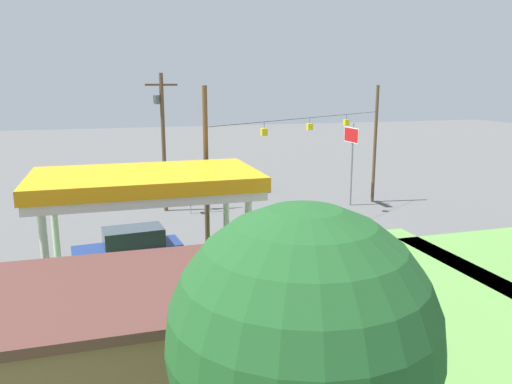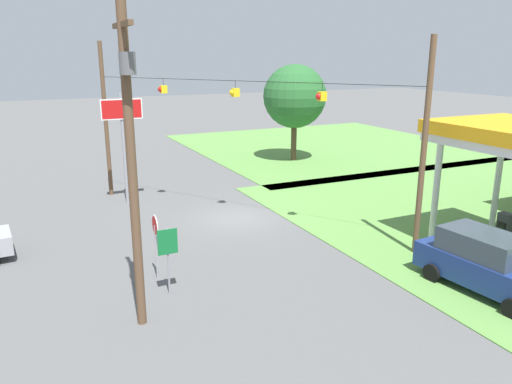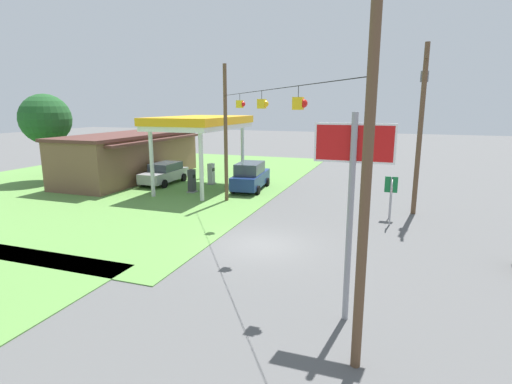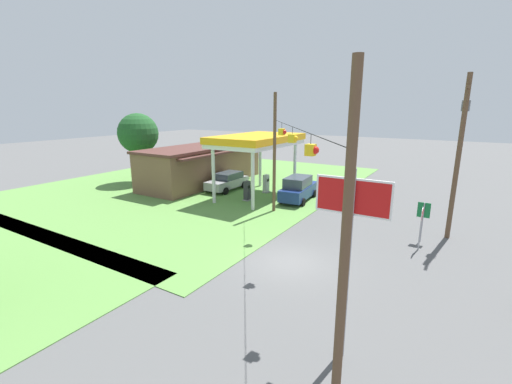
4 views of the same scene
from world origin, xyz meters
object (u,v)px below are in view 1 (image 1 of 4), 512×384
Objects in this scene: car_at_pumps_front at (130,250)px; stop_sign_roadside at (209,187)px; fuel_pump_far at (110,286)px; stop_sign_overhead at (351,147)px; utility_pole_main at (163,135)px; route_sign at (190,190)px; gas_station_canopy at (146,185)px; car_at_pumps_rear at (141,321)px; fuel_pump_near at (189,277)px; gas_station_store at (101,358)px; car_on_crossroad at (244,178)px; tree_behind_station at (302,339)px.

stop_sign_roadside is (-6.00, -10.18, 0.75)m from car_at_pumps_front.
fuel_pump_far is 21.97m from stop_sign_overhead.
car_at_pumps_front is 12.61m from utility_pole_main.
stop_sign_roadside is 1.42m from route_sign.
gas_station_canopy is 4.43m from fuel_pump_far.
route_sign is (-4.55, -17.59, 0.82)m from car_at_pumps_rear.
car_at_pumps_rear is at bearing 58.78° from fuel_pump_near.
gas_station_store reaches higher than stop_sign_roadside.
car_at_pumps_rear is at bearing -106.95° from gas_station_store.
car_at_pumps_rear is at bearing 75.49° from route_sign.
fuel_pump_far is 14.95m from route_sign.
fuel_pump_near is 0.69× the size of stop_sign_roadside.
stop_sign_overhead is at bearing 45.55° from car_at_pumps_rear.
gas_station_store is 31.44m from car_on_crossroad.
car_at_pumps_rear is at bearing 81.09° from utility_pole_main.
stop_sign_roadside is at bearing -104.92° from fuel_pump_near.
utility_pole_main is at bearing -40.04° from route_sign.
gas_station_store is 23.60m from utility_pole_main.
gas_station_canopy is 1.76× the size of car_on_crossroad.
gas_station_canopy is at bearing 81.28° from utility_pole_main.
gas_station_store is 22.87m from stop_sign_roadside.
tree_behind_station reaches higher than fuel_pump_near.
fuel_pump_near reaches higher than car_at_pumps_rear.
utility_pole_main is (7.59, 6.16, 4.52)m from car_on_crossroad.
gas_station_canopy is at bearing -110.97° from stop_sign_roadside.
stop_sign_overhead is 12.23m from route_sign.
fuel_pump_far is at bearing 75.40° from utility_pole_main.
car_at_pumps_front is (2.30, -3.74, 0.25)m from fuel_pump_near.
fuel_pump_near is 0.34× the size of car_on_crossroad.
car_at_pumps_front is 11.13m from route_sign.
gas_station_canopy reaches higher than car_at_pumps_front.
car_on_crossroad is at bearing -128.74° from route_sign.
fuel_pump_near is 15.89m from utility_pole_main.
route_sign is at bearing -119.89° from car_at_pumps_front.
fuel_pump_near is 14.07m from route_sign.
fuel_pump_far is at bearing 105.06° from car_at_pumps_rear.
gas_station_canopy is at bearing 74.22° from route_sign.
fuel_pump_near is 0.33× the size of car_at_pumps_front.
utility_pole_main reaches higher than car_at_pumps_rear.
route_sign reaches higher than car_at_pumps_front.
car_at_pumps_front reaches higher than car_on_crossroad.
stop_sign_overhead reaches higher than gas_station_store.
fuel_pump_near is at bearing 42.29° from stop_sign_overhead.
car_on_crossroad is at bearing -140.96° from utility_pole_main.
tree_behind_station reaches higher than route_sign.
fuel_pump_far is at bearing 68.20° from route_sign.
gas_station_store reaches higher than fuel_pump_far.
fuel_pump_near is 1.00× the size of fuel_pump_far.
gas_station_store is 5.78× the size of stop_sign_roadside.
gas_station_canopy is 5.16× the size of fuel_pump_near.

